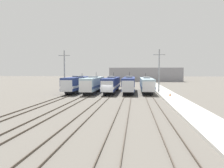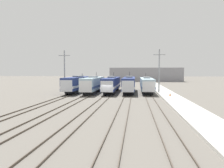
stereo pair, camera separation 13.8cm
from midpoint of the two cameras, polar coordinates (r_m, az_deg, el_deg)
The scene contains 16 objects.
ground_plane at distance 45.91m, azimuth -1.30°, elevation -3.36°, with size 400.00×400.00×0.00m, color #666059.
rail_pair_far_left at distance 47.85m, azimuth -11.81°, elevation -3.06°, with size 1.50×120.00×0.15m.
rail_pair_center_left at distance 46.68m, azimuth -6.67°, elevation -3.17°, with size 1.51×120.00×0.15m.
rail_pair_center at distance 45.91m, azimuth -1.30°, elevation -3.26°, with size 1.51×120.00×0.15m.
rail_pair_center_right at distance 45.54m, azimuth 4.20°, elevation -3.32°, with size 1.51×120.00×0.15m.
rail_pair_far_right at distance 45.60m, azimuth 9.75°, elevation -3.35°, with size 1.50×120.00×0.15m.
locomotive_far_left at distance 56.69m, azimuth -8.89°, elevation 0.09°, with size 2.95×19.75×4.78m.
locomotive_center_left at distance 53.86m, azimuth -4.89°, elevation -0.09°, with size 2.98×17.60×5.08m.
locomotive_center at distance 55.08m, azimuth -0.01°, elevation -0.04°, with size 2.94×20.02×5.14m.
locomotive_center_right at distance 54.47m, azimuth 4.55°, elevation -0.06°, with size 2.88×18.25×5.26m.
locomotive_far_right at distance 56.13m, azimuth 9.10°, elevation -0.09°, with size 2.94×19.71×4.91m.
catenary_tower_left at distance 56.15m, azimuth -12.23°, elevation 3.49°, with size 2.89×0.30×10.59m.
catenary_tower_right at distance 53.56m, azimuth 12.29°, elevation 3.50°, with size 2.89×0.30×10.59m.
platform at distance 46.08m, azimuth 15.28°, elevation -3.26°, with size 4.00×120.00×0.29m.
traffic_cone at distance 46.05m, azimuth 15.01°, elevation -2.66°, with size 0.32×0.32×0.67m.
depot_building at distance 122.64m, azimuth 8.75°, elevation 2.47°, with size 38.30×15.92×7.34m.
Camera 2 is at (6.05, -45.21, 5.29)m, focal length 35.00 mm.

